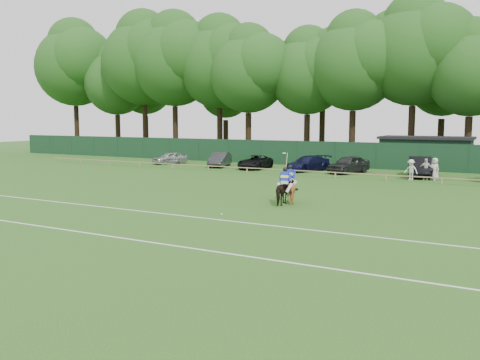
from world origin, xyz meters
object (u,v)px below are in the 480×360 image
Objects in this scene: estate_black at (420,167)px; polo_ball at (222,214)px; sedan_navy at (308,163)px; spectator_right at (435,169)px; utility_shed at (426,152)px; sedan_grey at (220,159)px; spectator_mid at (426,169)px; horse_chestnut at (290,189)px; suv_black at (255,162)px; spectator_left at (411,170)px; horse_dark at (285,191)px; hatch_grey at (349,164)px; sedan_silver at (170,158)px.

estate_black is 22.76m from polo_ball.
spectator_right reaches higher than sedan_navy.
estate_black is at bearing 75.49° from polo_ball.
utility_shed is at bearing 137.17° from spectator_right.
sedan_grey is 2.58× the size of spectator_mid.
polo_ball is at bearing -111.20° from spectator_mid.
polo_ball is (-5.70, -22.02, -0.77)m from estate_black.
horse_chestnut is 0.90× the size of spectator_right.
spectator_left is at bearing -12.52° from suv_black.
horse_dark reaches higher than sedan_navy.
spectator_left is at bearing -114.73° from spectator_right.
suv_black reaches higher than polo_ball.
polo_ball is at bearing -58.78° from sedan_navy.
sedan_navy is 9.75m from estate_black.
spectator_left is (14.65, -2.36, 0.17)m from suv_black.
spectator_mid is (6.71, -2.08, 0.07)m from hatch_grey.
polo_ball is at bearing -70.64° from hatch_grey.
sedan_grey is 48.09× the size of polo_ball.
hatch_grey is 0.91× the size of estate_black.
horse_dark is 0.35× the size of estate_black.
sedan_silver is 0.87× the size of sedan_grey.
estate_black is at bearing -16.81° from sedan_grey.
sedan_silver reaches higher than polo_ball.
utility_shed reaches higher than spectator_left.
hatch_grey is at bearing -159.90° from spectator_right.
sedan_silver is at bearing 172.21° from spectator_mid.
sedan_navy is (15.41, 0.06, 0.05)m from sedan_silver.
suv_black is 14.84m from spectator_left.
spectator_left is at bearing -114.17° from horse_dark.
polo_ball is at bearing 85.25° from horse_chestnut.
horse_chestnut is 14.70m from spectator_left.
spectator_right is (5.60, 15.89, 0.13)m from horse_dark.
sedan_silver is 25.11m from spectator_left.
sedan_navy is (5.10, 0.48, 0.05)m from suv_black.
sedan_navy is at bearing -138.86° from utility_shed.
horse_chestnut is 0.32× the size of estate_black.
sedan_silver is at bearing -161.13° from hatch_grey.
estate_black is 2.13m from spectator_mid.
estate_black is 2.30m from spectator_right.
spectator_left is 0.96× the size of spectator_mid.
sedan_grey is 12.95m from hatch_grey.
spectator_mid is 0.20× the size of utility_shed.
suv_black is 5.12m from sedan_navy.
sedan_grey is 2.50× the size of spectator_right.
horse_dark is 1.01× the size of spectator_right.
spectator_mid reaches higher than hatch_grey.
spectator_left is 0.19× the size of utility_shed.
sedan_navy is 9.97m from spectator_left.
suv_black is at bearing -150.35° from spectator_right.
sedan_grey is 0.94× the size of suv_black.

